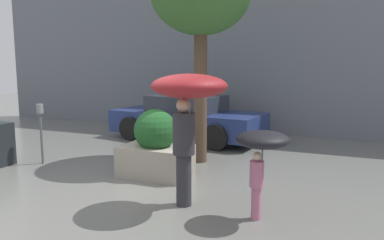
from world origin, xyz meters
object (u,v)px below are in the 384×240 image
Objects in this scene: parked_car_near at (187,119)px; parking_meter at (41,121)px; person_adult at (188,100)px; person_child at (262,147)px; planter_box at (156,147)px.

parking_meter reaches higher than parked_car_near.
person_adult is at bearing -149.73° from parked_car_near.
person_child is at bearing -140.09° from parked_car_near.
parking_meter is (-2.67, -0.16, 0.37)m from planter_box.
planter_box is 0.66× the size of person_adult.
planter_box is at bearing 176.65° from person_child.
person_adult is 1.59× the size of person_child.
planter_box is 2.70m from person_child.
person_adult is 0.44× the size of parked_car_near.
planter_box is 1.05× the size of person_child.
person_child is at bearing 28.33° from person_adult.
parked_car_near is 3.46× the size of parking_meter.
person_child is (2.31, -1.31, 0.47)m from planter_box.
planter_box is at bearing 3.46° from parking_meter.
parking_meter is at bearing -176.54° from planter_box.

